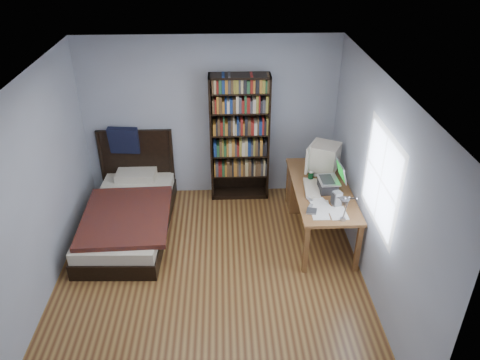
{
  "coord_description": "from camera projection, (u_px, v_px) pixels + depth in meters",
  "views": [
    {
      "loc": [
        0.19,
        -4.46,
        3.97
      ],
      "look_at": [
        0.39,
        0.52,
        1.09
      ],
      "focal_mm": 35.0,
      "sensor_mm": 36.0,
      "label": 1
    }
  ],
  "objects": [
    {
      "name": "desk",
      "position": [
        314.0,
        188.0,
        6.87
      ],
      "size": [
        0.75,
        1.76,
        0.73
      ],
      "color": "brown",
      "rests_on": "floor"
    },
    {
      "name": "crt_monitor",
      "position": [
        323.0,
        157.0,
        6.51
      ],
      "size": [
        0.55,
        0.5,
        0.46
      ],
      "color": "beige",
      "rests_on": "desk"
    },
    {
      "name": "room",
      "position": [
        210.0,
        191.0,
        5.2
      ],
      "size": [
        4.2,
        4.24,
        2.5
      ],
      "color": "#5B321A",
      "rests_on": "ground"
    },
    {
      "name": "laptop",
      "position": [
        329.0,
        183.0,
        6.17
      ],
      "size": [
        0.34,
        0.35,
        0.41
      ],
      "color": "#2D2D30",
      "rests_on": "desk"
    },
    {
      "name": "phone_grey",
      "position": [
        311.0,
        206.0,
        5.88
      ],
      "size": [
        0.07,
        0.09,
        0.02
      ],
      "primitive_type": "cube",
      "rotation": [
        0.0,
        0.0,
        -0.47
      ],
      "color": "gray",
      "rests_on": "desk"
    },
    {
      "name": "soda_can",
      "position": [
        311.0,
        176.0,
        6.42
      ],
      "size": [
        0.07,
        0.07,
        0.13
      ],
      "primitive_type": "cylinder",
      "color": "#073616",
      "rests_on": "desk"
    },
    {
      "name": "mouse",
      "position": [
        315.0,
        175.0,
        6.56
      ],
      "size": [
        0.06,
        0.1,
        0.03
      ],
      "primitive_type": "ellipsoid",
      "color": "silver",
      "rests_on": "desk"
    },
    {
      "name": "external_drive",
      "position": [
        312.0,
        211.0,
        5.77
      ],
      "size": [
        0.15,
        0.15,
        0.03
      ],
      "primitive_type": "cube",
      "rotation": [
        0.0,
        0.0,
        -0.28
      ],
      "color": "gray",
      "rests_on": "desk"
    },
    {
      "name": "speaker",
      "position": [
        337.0,
        199.0,
        5.87
      ],
      "size": [
        0.12,
        0.12,
        0.19
      ],
      "primitive_type": "cube",
      "rotation": [
        0.0,
        0.0,
        0.33
      ],
      "color": "gray",
      "rests_on": "desk"
    },
    {
      "name": "phone_silver",
      "position": [
        310.0,
        200.0,
        6.01
      ],
      "size": [
        0.09,
        0.11,
        0.02
      ],
      "primitive_type": "cube",
      "rotation": [
        0.0,
        0.0,
        0.39
      ],
      "color": "silver",
      "rests_on": "desk"
    },
    {
      "name": "bed",
      "position": [
        130.0,
        212.0,
        6.64
      ],
      "size": [
        1.21,
        2.2,
        1.16
      ],
      "color": "black",
      "rests_on": "floor"
    },
    {
      "name": "desk_lamp",
      "position": [
        344.0,
        204.0,
        5.09
      ],
      "size": [
        0.22,
        0.49,
        0.58
      ],
      "color": "#99999E",
      "rests_on": "desk"
    },
    {
      "name": "bookshelf",
      "position": [
        240.0,
        139.0,
        7.03
      ],
      "size": [
        0.89,
        0.3,
        1.97
      ],
      "color": "black",
      "rests_on": "floor"
    },
    {
      "name": "keyboard",
      "position": [
        312.0,
        188.0,
        6.25
      ],
      "size": [
        0.23,
        0.5,
        0.05
      ],
      "primitive_type": "cube",
      "rotation": [
        0.0,
        0.07,
        -0.08
      ],
      "color": "beige",
      "rests_on": "desk"
    }
  ]
}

